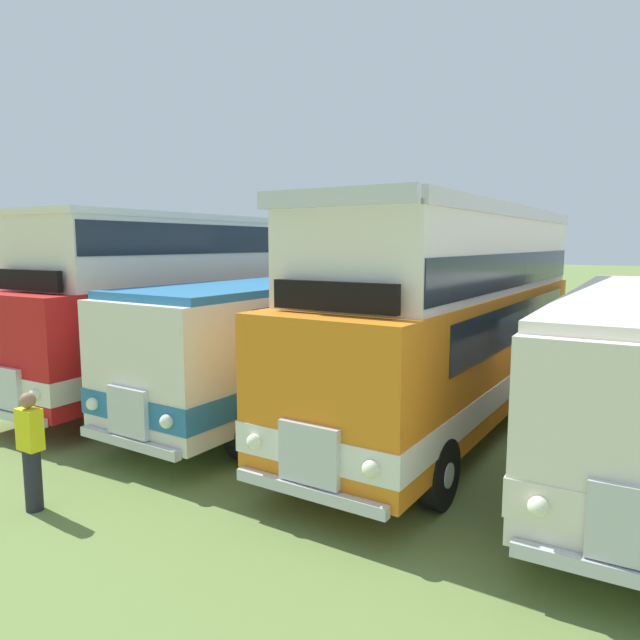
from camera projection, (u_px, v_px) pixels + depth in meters
ground_plane at (537, 442)px, 11.08m from camera, size 200.00×200.00×0.00m
bus_first_in_row at (206, 293)px, 15.52m from camera, size 2.83×11.29×4.49m
bus_second_in_row at (315, 329)px, 13.79m from camera, size 2.83×11.06×2.99m
bus_third_in_row at (454, 315)px, 11.73m from camera, size 2.80×10.59×4.52m
marshal_person at (31, 451)px, 8.16m from camera, size 0.36×0.24×1.73m
rope_fence_line at (603, 329)px, 21.27m from camera, size 23.51×0.08×1.05m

